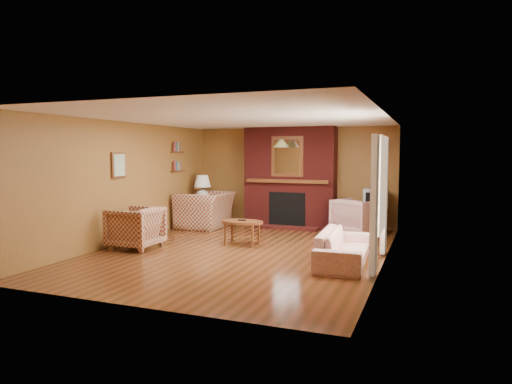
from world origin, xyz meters
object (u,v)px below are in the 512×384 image
at_px(coffee_table, 242,224).
at_px(plaid_armchair, 135,228).
at_px(table_lamp, 202,187).
at_px(tv_stand, 375,221).
at_px(plaid_loveseat, 206,210).
at_px(side_table, 203,214).
at_px(floral_sofa, 344,247).
at_px(fireplace, 290,178).
at_px(crt_tv, 376,199).
at_px(floral_armchair, 356,216).

bearing_deg(coffee_table, plaid_armchair, -150.12).
relative_size(table_lamp, tv_stand, 1.28).
xyz_separation_m(plaid_loveseat, side_table, (-0.25, 0.32, -0.15)).
distance_m(floral_sofa, coffee_table, 2.25).
height_order(fireplace, crt_tv, fireplace).
relative_size(fireplace, tv_stand, 4.49).
bearing_deg(floral_armchair, coffee_table, 70.67).
relative_size(plaid_armchair, tv_stand, 1.60).
relative_size(fireplace, side_table, 4.36).
xyz_separation_m(plaid_loveseat, crt_tv, (3.90, 0.67, 0.34)).
height_order(plaid_loveseat, tv_stand, plaid_loveseat).
height_order(table_lamp, crt_tv, table_lamp).
height_order(plaid_armchair, floral_armchair, floral_armchair).
bearing_deg(crt_tv, floral_sofa, -92.78).
bearing_deg(crt_tv, tv_stand, 90.00).
distance_m(plaid_armchair, crt_tv, 5.21).
distance_m(plaid_armchair, floral_sofa, 3.86).
bearing_deg(fireplace, floral_sofa, -59.95).
distance_m(plaid_loveseat, crt_tv, 3.97).
height_order(plaid_armchair, floral_sofa, plaid_armchair).
bearing_deg(table_lamp, coffee_table, -46.19).
xyz_separation_m(side_table, crt_tv, (4.15, 0.34, 0.49)).
xyz_separation_m(fireplace, coffee_table, (-0.21, -2.51, -0.77)).
bearing_deg(fireplace, floral_armchair, -16.79).
bearing_deg(crt_tv, coffee_table, -134.27).
bearing_deg(floral_armchair, tv_stand, -115.74).
bearing_deg(coffee_table, plaid_loveseat, 134.84).
bearing_deg(plaid_armchair, coffee_table, 119.10).
bearing_deg(plaid_armchair, crt_tv, 128.89).
xyz_separation_m(fireplace, plaid_loveseat, (-1.85, -0.86, -0.76)).
distance_m(floral_sofa, side_table, 4.85).
height_order(tv_stand, crt_tv, crt_tv).
distance_m(table_lamp, tv_stand, 4.22).
relative_size(floral_armchair, tv_stand, 1.62).
distance_m(table_lamp, crt_tv, 4.17).
xyz_separation_m(floral_sofa, tv_stand, (0.15, 3.10, -0.00)).
xyz_separation_m(floral_armchair, crt_tv, (0.38, 0.31, 0.37)).
distance_m(side_table, tv_stand, 4.16).
bearing_deg(plaid_armchair, table_lamp, -177.89).
distance_m(plaid_loveseat, floral_armchair, 3.54).
bearing_deg(floral_sofa, plaid_loveseat, 54.03).
relative_size(plaid_loveseat, plaid_armchair, 1.52).
bearing_deg(tv_stand, floral_armchair, -144.73).
distance_m(floral_sofa, floral_armchair, 2.79).
bearing_deg(table_lamp, plaid_armchair, -87.11).
relative_size(fireplace, floral_armchair, 2.77).
xyz_separation_m(floral_armchair, coffee_table, (-1.88, -2.00, 0.02)).
height_order(fireplace, side_table, fireplace).
distance_m(plaid_loveseat, floral_sofa, 4.47).
bearing_deg(floral_sofa, floral_armchair, 1.62).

